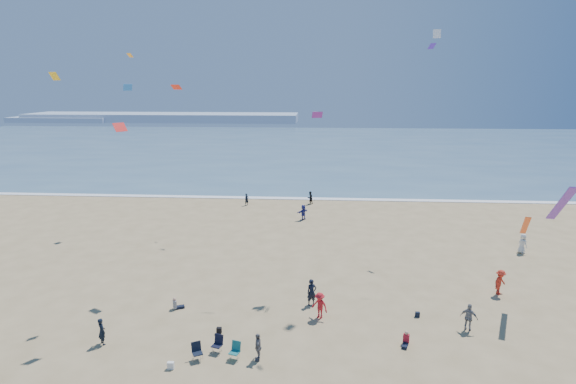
{
  "coord_description": "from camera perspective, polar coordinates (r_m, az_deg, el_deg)",
  "views": [
    {
      "loc": [
        3.34,
        -12.33,
        14.68
      ],
      "look_at": [
        2.0,
        8.0,
        9.79
      ],
      "focal_mm": 28.0,
      "sensor_mm": 36.0,
      "label": 1
    }
  ],
  "objects": [
    {
      "name": "ocean",
      "position": [
        108.38,
        1.98,
        5.7
      ],
      "size": [
        220.0,
        100.0,
        0.06
      ],
      "primitive_type": "cube",
      "color": "#476B84",
      "rests_on": "ground"
    },
    {
      "name": "surf_line",
      "position": [
        59.26,
        0.42,
        -0.82
      ],
      "size": [
        220.0,
        1.2,
        0.08
      ],
      "primitive_type": "cube",
      "color": "white",
      "rests_on": "ground"
    },
    {
      "name": "headland_far",
      "position": [
        193.46,
        -15.55,
        9.12
      ],
      "size": [
        110.0,
        20.0,
        3.2
      ],
      "primitive_type": "cube",
      "color": "#7A8EA8",
      "rests_on": "ground"
    },
    {
      "name": "headland_near",
      "position": [
        205.7,
        -26.7,
        8.25
      ],
      "size": [
        40.0,
        14.0,
        2.0
      ],
      "primitive_type": "cube",
      "color": "#7A8EA8",
      "rests_on": "ground"
    },
    {
      "name": "standing_flyers",
      "position": [
        31.42,
        5.86,
        -12.64
      ],
      "size": [
        39.87,
        47.5,
        1.91
      ],
      "color": "black",
      "rests_on": "ground"
    },
    {
      "name": "chair_cluster",
      "position": [
        26.44,
        -9.1,
        -19.13
      ],
      "size": [
        2.78,
        1.59,
        1.0
      ],
      "color": "black",
      "rests_on": "ground"
    },
    {
      "name": "white_tote",
      "position": [
        26.21,
        -14.67,
        -20.53
      ],
      "size": [
        0.35,
        0.2,
        0.4
      ],
      "primitive_type": "cube",
      "color": "white",
      "rests_on": "ground"
    },
    {
      "name": "black_backpack",
      "position": [
        28.72,
        -8.75,
        -16.99
      ],
      "size": [
        0.3,
        0.22,
        0.38
      ],
      "primitive_type": "cube",
      "color": "black",
      "rests_on": "ground"
    },
    {
      "name": "navy_bag",
      "position": [
        31.29,
        16.11,
        -14.72
      ],
      "size": [
        0.28,
        0.18,
        0.34
      ],
      "primitive_type": "cube",
      "color": "black",
      "rests_on": "ground"
    },
    {
      "name": "kites_aloft",
      "position": [
        27.19,
        16.92,
        13.83
      ],
      "size": [
        36.16,
        42.82,
        29.25
      ],
      "color": "#FF9D26",
      "rests_on": "ground"
    }
  ]
}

